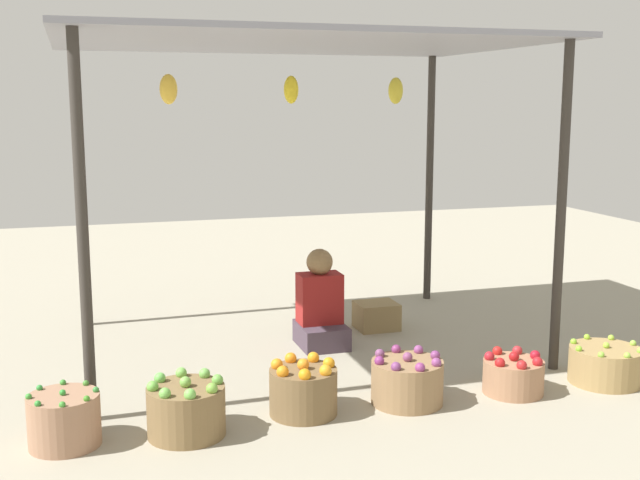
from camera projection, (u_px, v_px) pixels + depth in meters
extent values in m
plane|color=#9E9884|center=(299.00, 345.00, 6.41)|extent=(14.00, 14.00, 0.00)
cylinder|color=#38332D|center=(83.00, 231.00, 4.70)|extent=(0.07, 0.07, 2.35)
cylinder|color=#38332D|center=(561.00, 209.00, 5.64)|extent=(0.07, 0.07, 2.35)
cylinder|color=#38332D|center=(79.00, 191.00, 6.78)|extent=(0.07, 0.07, 2.35)
cylinder|color=#38332D|center=(429.00, 180.00, 7.72)|extent=(0.07, 0.07, 2.35)
cube|color=#90909D|center=(297.00, 42.00, 6.01)|extent=(3.55, 2.50, 0.04)
ellipsoid|color=yellow|center=(168.00, 89.00, 5.83)|extent=(0.13, 0.13, 0.22)
ellipsoid|color=yellow|center=(291.00, 90.00, 6.09)|extent=(0.11, 0.11, 0.21)
ellipsoid|color=yellow|center=(396.00, 91.00, 6.72)|extent=(0.12, 0.12, 0.22)
cube|color=#463744|center=(321.00, 335.00, 6.36)|extent=(0.36, 0.44, 0.18)
cube|color=maroon|center=(320.00, 298.00, 6.36)|extent=(0.34, 0.22, 0.40)
sphere|color=olive|center=(320.00, 262.00, 6.31)|extent=(0.21, 0.21, 0.21)
cylinder|color=#A07559|center=(64.00, 420.00, 4.52)|extent=(0.40, 0.40, 0.30)
sphere|color=green|center=(63.00, 393.00, 4.49)|extent=(0.04, 0.04, 0.04)
sphere|color=#368337|center=(96.00, 390.00, 4.54)|extent=(0.04, 0.04, 0.04)
sphere|color=#41812E|center=(86.00, 383.00, 4.65)|extent=(0.04, 0.04, 0.04)
sphere|color=#398E32|center=(63.00, 383.00, 4.66)|extent=(0.04, 0.04, 0.04)
sphere|color=#318A36|center=(39.00, 388.00, 4.57)|extent=(0.04, 0.04, 0.04)
sphere|color=#3A8E32|center=(29.00, 397.00, 4.44)|extent=(0.04, 0.04, 0.04)
sphere|color=#318931|center=(38.00, 404.00, 4.33)|extent=(0.04, 0.04, 0.04)
sphere|color=#3E9130|center=(62.00, 405.00, 4.32)|extent=(0.04, 0.04, 0.04)
sphere|color=#3F8724|center=(87.00, 399.00, 4.41)|extent=(0.04, 0.04, 0.04)
cylinder|color=brown|center=(186.00, 411.00, 4.66)|extent=(0.46, 0.46, 0.30)
sphere|color=#74AE48|center=(185.00, 382.00, 4.63)|extent=(0.07, 0.07, 0.07)
sphere|color=#67AB45|center=(217.00, 380.00, 4.68)|extent=(0.07, 0.07, 0.07)
sphere|color=#6EB04E|center=(205.00, 374.00, 4.79)|extent=(0.07, 0.07, 0.07)
sphere|color=#73BC4E|center=(181.00, 373.00, 4.80)|extent=(0.07, 0.07, 0.07)
sphere|color=#67BB4F|center=(160.00, 378.00, 4.71)|extent=(0.07, 0.07, 0.07)
sphere|color=#6BB346|center=(153.00, 387.00, 4.57)|extent=(0.07, 0.07, 0.07)
sphere|color=#6CB24A|center=(165.00, 394.00, 4.47)|extent=(0.07, 0.07, 0.07)
sphere|color=#70BB4D|center=(190.00, 394.00, 4.45)|extent=(0.07, 0.07, 0.07)
sphere|color=#74AE3E|center=(212.00, 389.00, 4.54)|extent=(0.07, 0.07, 0.07)
cylinder|color=brown|center=(303.00, 392.00, 4.97)|extent=(0.42, 0.42, 0.29)
sphere|color=orange|center=(303.00, 365.00, 4.94)|extent=(0.08, 0.08, 0.08)
sphere|color=orange|center=(329.00, 363.00, 4.99)|extent=(0.08, 0.08, 0.08)
sphere|color=orange|center=(313.00, 358.00, 5.10)|extent=(0.08, 0.08, 0.08)
sphere|color=orange|center=(291.00, 358.00, 5.09)|extent=(0.08, 0.08, 0.08)
sphere|color=orange|center=(277.00, 364.00, 4.97)|extent=(0.08, 0.08, 0.08)
sphere|color=orange|center=(283.00, 372.00, 4.83)|extent=(0.08, 0.08, 0.08)
sphere|color=orange|center=(305.00, 375.00, 4.78)|extent=(0.08, 0.08, 0.08)
sphere|color=orange|center=(326.00, 371.00, 4.85)|extent=(0.08, 0.08, 0.08)
cylinder|color=#906E4A|center=(407.00, 382.00, 5.15)|extent=(0.47, 0.47, 0.28)
sphere|color=#7E3F68|center=(408.00, 357.00, 5.13)|extent=(0.06, 0.06, 0.06)
sphere|color=#783770|center=(435.00, 355.00, 5.18)|extent=(0.06, 0.06, 0.06)
sphere|color=#803B76|center=(419.00, 350.00, 5.30)|extent=(0.06, 0.06, 0.06)
sphere|color=#7F3269|center=(396.00, 349.00, 5.31)|extent=(0.06, 0.06, 0.06)
sphere|color=#763F6A|center=(380.00, 354.00, 5.22)|extent=(0.06, 0.06, 0.06)
sphere|color=#812E71|center=(379.00, 361.00, 5.07)|extent=(0.06, 0.06, 0.06)
sphere|color=#773870|center=(396.00, 367.00, 4.96)|extent=(0.06, 0.06, 0.06)
sphere|color=#86346F|center=(420.00, 368.00, 4.94)|extent=(0.06, 0.06, 0.06)
sphere|color=#833D79|center=(436.00, 363.00, 5.04)|extent=(0.06, 0.06, 0.06)
cylinder|color=#A47554|center=(513.00, 377.00, 5.34)|extent=(0.40, 0.40, 0.22)
sphere|color=#A8181B|center=(514.00, 357.00, 5.31)|extent=(0.07, 0.07, 0.07)
sphere|color=#A91625|center=(535.00, 355.00, 5.36)|extent=(0.07, 0.07, 0.07)
sphere|color=#AD272C|center=(517.00, 351.00, 5.46)|extent=(0.07, 0.07, 0.07)
sphere|color=red|center=(497.00, 351.00, 5.45)|extent=(0.07, 0.07, 0.07)
sphere|color=#AF1E28|center=(489.00, 356.00, 5.34)|extent=(0.07, 0.07, 0.07)
sphere|color=red|center=(500.00, 363.00, 5.21)|extent=(0.07, 0.07, 0.07)
sphere|color=red|center=(522.00, 365.00, 5.16)|extent=(0.07, 0.07, 0.07)
sphere|color=#B11B21|center=(538.00, 362.00, 5.23)|extent=(0.07, 0.07, 0.07)
cylinder|color=#A1824F|center=(605.00, 365.00, 5.54)|extent=(0.49, 0.49, 0.25)
sphere|color=#8FC138|center=(606.00, 345.00, 5.51)|extent=(0.04, 0.04, 0.04)
sphere|color=#8CC141|center=(633.00, 343.00, 5.58)|extent=(0.04, 0.04, 0.04)
sphere|color=#91BC38|center=(611.00, 338.00, 5.70)|extent=(0.04, 0.04, 0.04)
sphere|color=#88BF2E|center=(587.00, 337.00, 5.72)|extent=(0.04, 0.04, 0.04)
sphere|color=#89CB34|center=(574.00, 342.00, 5.61)|extent=(0.04, 0.04, 0.04)
sphere|color=#83C830|center=(579.00, 349.00, 5.45)|extent=(0.04, 0.04, 0.04)
sphere|color=#87BE3D|center=(601.00, 355.00, 5.32)|extent=(0.04, 0.04, 0.04)
sphere|color=#90C241|center=(627.00, 356.00, 5.31)|extent=(0.04, 0.04, 0.04)
sphere|color=#86CE3F|center=(640.00, 351.00, 5.41)|extent=(0.04, 0.04, 0.04)
cube|color=olive|center=(376.00, 316.00, 6.84)|extent=(0.34, 0.30, 0.23)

